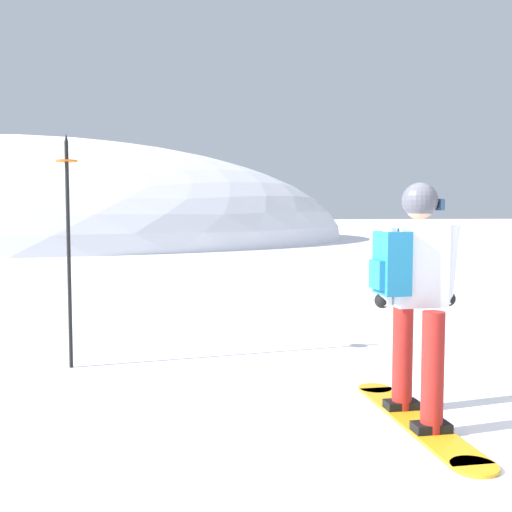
% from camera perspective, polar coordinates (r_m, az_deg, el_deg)
% --- Properties ---
extents(ground_plane, '(300.00, 300.00, 0.00)m').
position_cam_1_polar(ground_plane, '(4.04, 11.64, -17.67)').
color(ground_plane, white).
extents(ridge_peak_main, '(37.01, 33.31, 11.75)m').
position_cam_1_polar(ridge_peak_main, '(37.95, -20.39, 1.58)').
color(ridge_peak_main, white).
rests_on(ridge_peak_main, ground).
extents(snowboarder_main, '(0.65, 1.83, 1.71)m').
position_cam_1_polar(snowboarder_main, '(4.29, 15.09, -3.75)').
color(snowboarder_main, orange).
rests_on(snowboarder_main, ground).
extents(piste_marker_near, '(0.20, 0.20, 2.26)m').
position_cam_1_polar(piste_marker_near, '(5.91, -17.77, 1.80)').
color(piste_marker_near, black).
rests_on(piste_marker_near, ground).
extents(rock_dark, '(0.40, 0.34, 0.28)m').
position_cam_1_polar(rock_dark, '(11.98, 16.34, -3.23)').
color(rock_dark, '#383333').
rests_on(rock_dark, ground).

